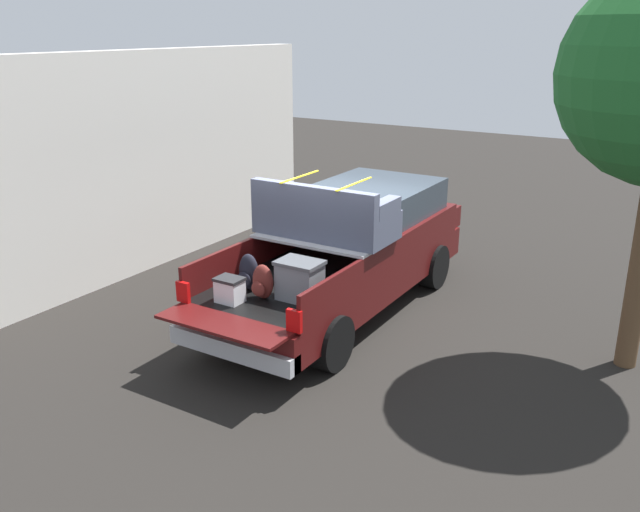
{
  "coord_description": "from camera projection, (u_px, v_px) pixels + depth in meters",
  "views": [
    {
      "loc": [
        -8.68,
        -4.96,
        4.34
      ],
      "look_at": [
        -0.6,
        0.0,
        1.1
      ],
      "focal_mm": 37.71,
      "sensor_mm": 36.0,
      "label": 1
    }
  ],
  "objects": [
    {
      "name": "ground_plane",
      "position": [
        339.0,
        310.0,
        10.86
      ],
      "size": [
        40.0,
        40.0,
        0.0
      ],
      "primitive_type": "plane",
      "color": "black"
    },
    {
      "name": "pickup_truck",
      "position": [
        351.0,
        248.0,
        10.83
      ],
      "size": [
        6.05,
        2.06,
        2.23
      ],
      "color": "#470F0F",
      "rests_on": "ground_plane"
    },
    {
      "name": "building_facade",
      "position": [
        149.0,
        161.0,
        12.45
      ],
      "size": [
        9.11,
        0.36,
        3.97
      ],
      "primitive_type": "cube",
      "color": "silver",
      "rests_on": "ground_plane"
    }
  ]
}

